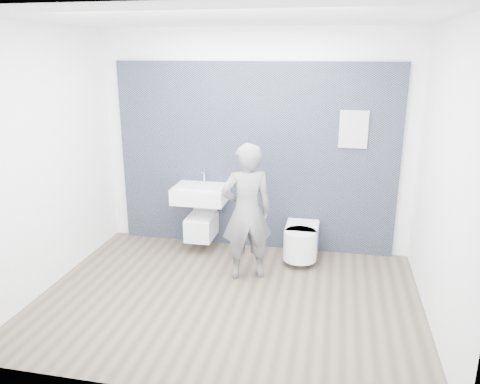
% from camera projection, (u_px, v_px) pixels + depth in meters
% --- Properties ---
extents(ground, '(4.00, 4.00, 0.00)m').
position_uv_depth(ground, '(228.00, 298.00, 4.96)').
color(ground, brown).
rests_on(ground, ground).
extents(room_shell, '(4.00, 4.00, 4.00)m').
position_uv_depth(room_shell, '(227.00, 136.00, 4.46)').
color(room_shell, white).
rests_on(room_shell, ground).
extents(tile_wall, '(3.60, 0.06, 2.40)m').
position_uv_depth(tile_wall, '(253.00, 244.00, 6.34)').
color(tile_wall, black).
rests_on(tile_wall, ground).
extents(washbasin, '(0.67, 0.50, 0.50)m').
position_uv_depth(washbasin, '(201.00, 193.00, 5.98)').
color(washbasin, white).
rests_on(washbasin, ground).
extents(toilet_square, '(0.34, 0.49, 0.65)m').
position_uv_depth(toilet_square, '(202.00, 225.00, 6.12)').
color(toilet_square, white).
rests_on(toilet_square, ground).
extents(toilet_rounded, '(0.41, 0.69, 0.37)m').
position_uv_depth(toilet_rounded, '(301.00, 241.00, 5.78)').
color(toilet_rounded, white).
rests_on(toilet_rounded, ground).
extents(info_placard, '(0.34, 0.03, 0.45)m').
position_uv_depth(info_placard, '(345.00, 253.00, 6.06)').
color(info_placard, white).
rests_on(info_placard, ground).
extents(visitor, '(0.67, 0.56, 1.58)m').
position_uv_depth(visitor, '(247.00, 212.00, 5.23)').
color(visitor, slate).
rests_on(visitor, ground).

